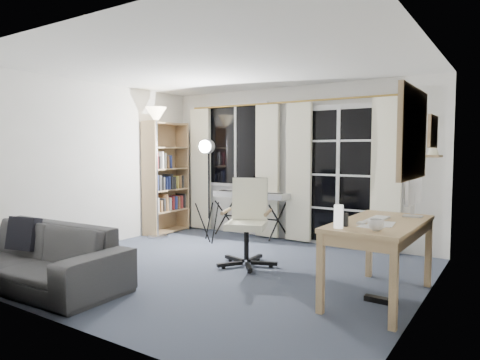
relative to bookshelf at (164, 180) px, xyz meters
The scene contains 17 objects.
floor 2.67m from the bookshelf, 32.31° to the right, with size 4.50×4.00×0.02m, color #363E4F.
window 1.38m from the bookshelf, 30.44° to the left, with size 1.20×0.08×1.40m.
french_door 2.94m from the bookshelf, 12.37° to the left, with size 1.32×0.09×2.11m.
curtains 2.07m from the bookshelf, 15.16° to the left, with size 3.60×0.07×2.13m.
bookshelf is the anchor object (origin of this frame).
torchiere_lamp 0.90m from the bookshelf, 61.96° to the right, with size 0.43×0.43×2.10m.
keyboard_piano 1.58m from the bookshelf, 13.07° to the left, with size 1.27×0.63×0.91m.
studio_light 1.20m from the bookshelf, 11.60° to the right, with size 0.31×0.32×1.61m.
office_chair 2.47m from the bookshelf, 21.99° to the right, with size 0.74×0.72×1.07m.
desk 4.22m from the bookshelf, 18.29° to the right, with size 0.73×1.41×0.75m.
monitor 4.29m from the bookshelf, 11.75° to the right, with size 0.18×0.54×0.47m.
desk_clutter 4.24m from the bookshelf, 21.50° to the right, with size 0.45×0.84×0.95m.
mug 4.49m from the bookshelf, 23.96° to the right, with size 0.12×0.10×0.12m, color silver.
wall_mirror 4.71m from the bookshelf, 21.29° to the right, with size 0.04×0.94×0.74m.
framed_print 4.48m from the bookshelf, 10.32° to the right, with size 0.03×0.42×0.32m.
wall_shelf 4.32m from the bookshelf, ahead, with size 0.16×0.30×0.18m.
sofa 3.05m from the bookshelf, 73.64° to the right, with size 2.19×0.73×0.84m.
Camera 1 is at (2.96, -4.04, 1.42)m, focal length 32.00 mm.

